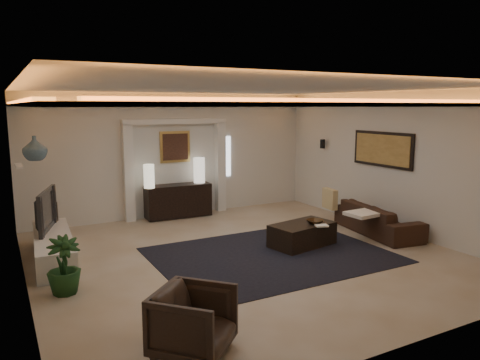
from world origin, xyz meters
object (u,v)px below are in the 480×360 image
coffee_table (302,235)px  armchair (193,322)px  sofa (378,219)px  console (178,201)px

coffee_table → armchair: (-3.26, -2.54, 0.15)m
sofa → armchair: bearing=124.5°
coffee_table → armchair: size_ratio=1.56×
console → coffee_table: 3.47m
sofa → armchair: 5.72m
sofa → armchair: (-5.15, -2.51, 0.05)m
console → armchair: console is taller
coffee_table → console: bearing=100.2°
sofa → coffee_table: (-1.89, 0.03, -0.10)m
sofa → coffee_table: size_ratio=1.69×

